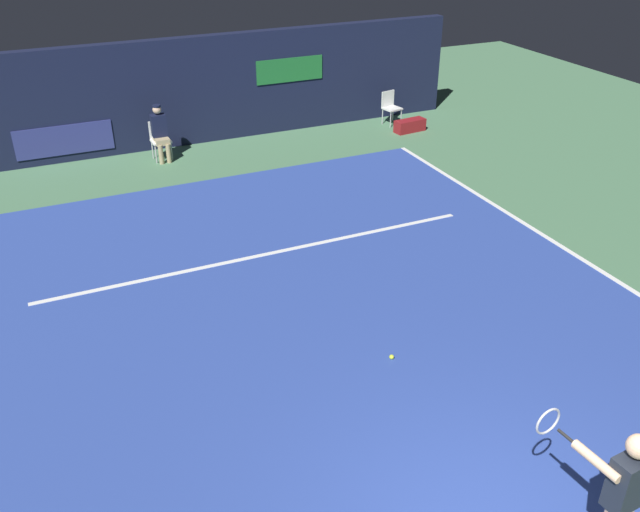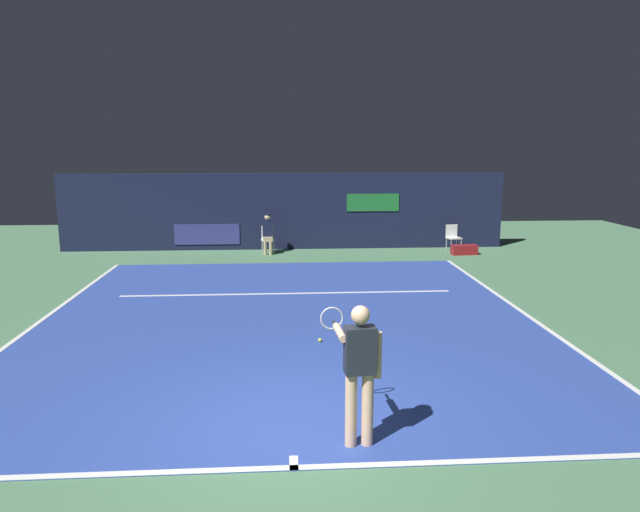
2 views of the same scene
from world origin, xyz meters
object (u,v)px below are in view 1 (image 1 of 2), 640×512
(tennis_player, at_px, (620,496))
(courtside_chair_near, at_px, (391,106))
(equipment_bag, at_px, (410,126))
(tennis_ball, at_px, (392,357))
(line_judge_on_chair, at_px, (160,132))

(tennis_player, distance_m, courtside_chair_near, 13.79)
(courtside_chair_near, xyz_separation_m, equipment_bag, (0.16, -0.79, -0.34))
(tennis_ball, relative_size, equipment_bag, 0.08)
(line_judge_on_chair, bearing_deg, tennis_ball, -82.81)
(tennis_ball, bearing_deg, equipment_bag, 57.69)
(tennis_player, height_order, courtside_chair_near, tennis_player)
(tennis_player, relative_size, courtside_chair_near, 1.97)
(tennis_player, bearing_deg, line_judge_on_chair, 96.07)
(tennis_player, height_order, tennis_ball, tennis_player)
(tennis_player, relative_size, tennis_ball, 25.44)
(line_judge_on_chair, bearing_deg, equipment_bag, -5.52)
(tennis_ball, bearing_deg, tennis_player, -86.68)
(tennis_player, xyz_separation_m, line_judge_on_chair, (-1.35, 12.71, -0.30))
(courtside_chair_near, relative_size, tennis_ball, 12.94)
(tennis_ball, bearing_deg, courtside_chair_near, 60.72)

